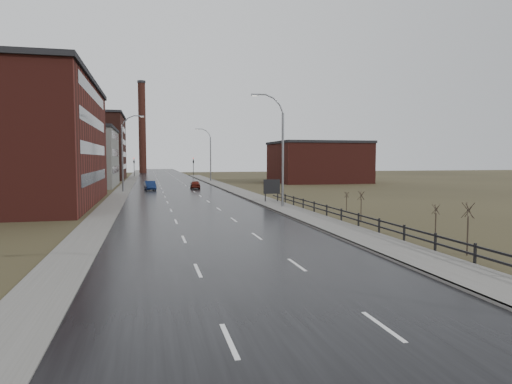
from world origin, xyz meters
TOP-DOWN VIEW (x-y plane):
  - road at (0.00, 60.00)m, footprint 14.00×300.00m
  - sidewalk_right at (8.60, 35.00)m, footprint 3.20×180.00m
  - curb_right at (7.08, 35.00)m, footprint 0.16×180.00m
  - sidewalk_left at (-8.20, 60.00)m, footprint 2.40×260.00m
  - warehouse_mid at (-17.99, 78.00)m, footprint 16.32×20.40m
  - warehouse_far at (-22.99, 108.00)m, footprint 26.52×24.48m
  - building_right at (30.30, 82.00)m, footprint 18.36×16.32m
  - smokestack at (-6.00, 150.00)m, footprint 2.70×2.70m
  - streetlight_right_mid at (8.50, 36.00)m, footprint 3.36×0.28m
  - streetlight_left at (-7.70, 62.00)m, footprint 3.36×0.28m
  - streetlight_right_far at (8.50, 90.00)m, footprint 3.36×0.28m
  - guardrail at (10.30, 18.31)m, footprint 0.10×53.05m
  - shrub_c at (11.62, 12.21)m, footprint 0.65×0.68m
  - shrub_d at (13.23, 17.19)m, footprint 0.51×0.53m
  - shrub_e at (12.21, 25.47)m, footprint 0.57×0.60m
  - shrub_f at (14.00, 32.14)m, footprint 0.44×0.46m
  - billboard at (9.10, 41.28)m, footprint 1.90×0.17m
  - traffic_light_left at (-8.00, 120.00)m, footprint 0.58×2.73m
  - traffic_light_right at (8.00, 120.00)m, footprint 0.58×2.73m
  - car_near at (-4.09, 65.00)m, footprint 1.94×4.52m
  - car_far at (3.11, 66.58)m, footprint 1.88×4.09m

SIDE VIEW (x-z plane):
  - road at x=0.00m, z-range 0.00..0.06m
  - sidewalk_left at x=-8.20m, z-range 0.00..0.12m
  - sidewalk_right at x=8.60m, z-range 0.00..0.18m
  - curb_right at x=7.08m, z-range 0.00..0.18m
  - car_far at x=3.11m, z-range 0.00..1.36m
  - guardrail at x=10.30m, z-range 0.16..1.26m
  - car_near at x=-4.09m, z-range 0.00..1.45m
  - shrub_f at x=14.00m, z-range 0.05..1.87m
  - shrub_d at x=13.23m, z-range 0.07..2.19m
  - shrub_e at x=12.21m, z-range 0.08..2.48m
  - shrub_c at x=11.62m, z-range 0.09..2.84m
  - billboard at x=9.10m, z-range 0.43..3.09m
  - building_right at x=30.30m, z-range 0.01..8.51m
  - traffic_light_left at x=-8.00m, z-range 1.95..7.25m
  - traffic_light_right at x=8.00m, z-range 1.95..7.25m
  - warehouse_mid at x=-17.99m, z-range 0.01..10.51m
  - streetlight_right_mid at x=8.50m, z-range 0.16..11.51m
  - streetlight_left at x=-7.70m, z-range 0.16..11.51m
  - streetlight_right_far at x=8.50m, z-range 0.16..11.51m
  - warehouse_far at x=-22.99m, z-range 0.01..15.51m
  - smokestack at x=-6.00m, z-range 0.15..30.85m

